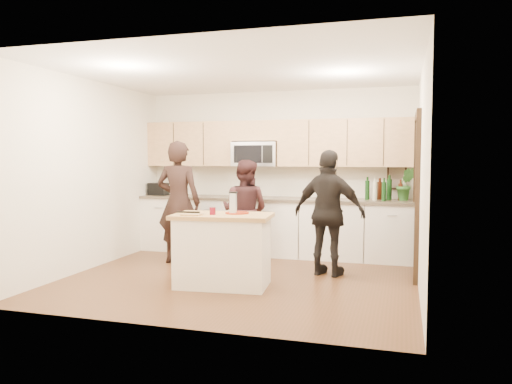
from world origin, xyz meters
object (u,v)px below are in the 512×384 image
(woman_center, at_px, (245,211))
(woman_right, at_px, (329,213))
(island, at_px, (223,250))
(woman_left, at_px, (179,202))
(toaster, at_px, (158,189))

(woman_center, relative_size, woman_right, 0.92)
(island, bearing_deg, woman_right, 32.81)
(woman_left, distance_m, woman_right, 2.30)
(woman_center, xyz_separation_m, woman_right, (1.38, -0.60, 0.07))
(island, relative_size, toaster, 4.07)
(woman_right, bearing_deg, island, 52.39)
(toaster, relative_size, woman_right, 0.18)
(toaster, distance_m, woman_right, 3.37)
(woman_right, bearing_deg, woman_left, 9.93)
(island, distance_m, woman_right, 1.56)
(woman_center, distance_m, woman_right, 1.51)
(island, bearing_deg, woman_left, 129.87)
(island, relative_size, woman_center, 0.81)
(toaster, distance_m, woman_left, 1.32)
(island, distance_m, woman_center, 1.57)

